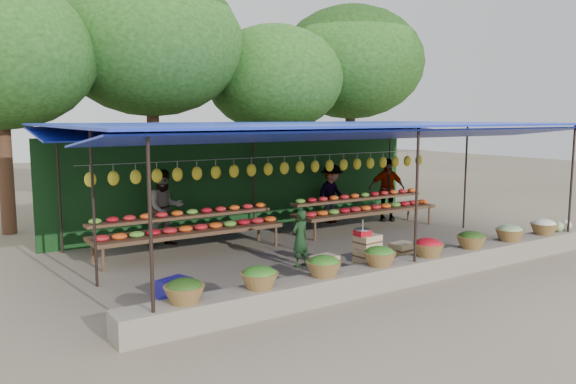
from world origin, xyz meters
TOP-DOWN VIEW (x-y plane):
  - ground at (0.00, 0.00)m, footprint 60.00×60.00m
  - stone_curb at (0.00, -2.75)m, footprint 10.60×0.55m
  - stall_canopy at (0.00, 0.08)m, footprint 10.80×6.60m
  - produce_baskets at (-0.10, -2.75)m, footprint 8.98×0.58m
  - netting_backdrop at (0.00, 3.15)m, footprint 10.60×0.06m
  - tree_row at (0.50, 6.09)m, footprint 16.51×5.50m
  - fruit_table_left at (-2.49, 1.35)m, footprint 4.21×0.95m
  - fruit_table_right at (2.51, 1.35)m, footprint 4.21×0.95m
  - crate_counter at (-0.38, -2.04)m, footprint 2.39×0.39m
  - weighing_scale at (-0.48, -2.04)m, footprint 0.28×0.28m
  - vendor_seated at (-1.08, -0.86)m, footprint 0.47×0.37m
  - customer_left at (-2.64, 2.36)m, footprint 0.88×0.70m
  - customer_mid at (2.30, 2.55)m, footprint 1.17×0.82m
  - customer_right at (3.82, 1.95)m, footprint 1.13×0.89m
  - blue_crate_front at (-4.16, -2.24)m, footprint 0.59×0.49m
  - blue_crate_back at (-3.87, -1.28)m, footprint 0.60×0.52m

SIDE VIEW (x-z plane):
  - ground at x=0.00m, z-range 0.00..0.00m
  - blue_crate_back at x=-3.87m, z-range 0.00..0.30m
  - blue_crate_front at x=-4.16m, z-range 0.00..0.31m
  - stone_curb at x=0.00m, z-range 0.00..0.40m
  - crate_counter at x=-0.38m, z-range -0.07..0.70m
  - produce_baskets at x=-0.10m, z-range 0.40..0.73m
  - vendor_seated at x=-1.08m, z-range 0.00..1.15m
  - fruit_table_left at x=-2.49m, z-range 0.14..1.07m
  - fruit_table_right at x=2.51m, z-range 0.14..1.07m
  - customer_mid at x=2.30m, z-range 0.00..1.64m
  - weighing_scale at x=-0.48m, z-range 0.69..0.99m
  - customer_left at x=-2.64m, z-range 0.00..1.77m
  - customer_right at x=3.82m, z-range 0.00..1.79m
  - netting_backdrop at x=0.00m, z-range 0.00..2.50m
  - stall_canopy at x=0.00m, z-range 1.26..4.08m
  - tree_row at x=0.50m, z-range 1.14..8.26m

